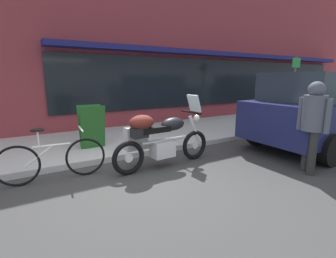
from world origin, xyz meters
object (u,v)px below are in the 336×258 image
(pedestrian_walking, at_px, (313,117))
(parking_sign_pole, at_px, (294,84))
(touring_motorcycle, at_px, (158,137))
(parked_bicycle, at_px, (53,159))
(sandwich_board_sign, at_px, (92,127))
(parked_minivan, at_px, (329,108))

(pedestrian_walking, height_order, parking_sign_pole, parking_sign_pole)
(touring_motorcycle, relative_size, parking_sign_pole, 0.94)
(pedestrian_walking, xyz_separation_m, parking_sign_pole, (3.92, 2.91, 0.46))
(touring_motorcycle, distance_m, parked_bicycle, 1.89)
(pedestrian_walking, height_order, sandwich_board_sign, pedestrian_walking)
(pedestrian_walking, distance_m, parking_sign_pole, 4.90)
(touring_motorcycle, bearing_deg, parked_minivan, -10.64)
(sandwich_board_sign, bearing_deg, parked_bicycle, -127.34)
(parked_minivan, distance_m, parking_sign_pole, 2.70)
(sandwich_board_sign, distance_m, parking_sign_pole, 7.06)
(parking_sign_pole, bearing_deg, parked_minivan, -129.05)
(parked_minivan, xyz_separation_m, parking_sign_pole, (1.67, 2.06, 0.53))
(touring_motorcycle, height_order, sandwich_board_sign, touring_motorcycle)
(sandwich_board_sign, bearing_deg, parking_sign_pole, -3.56)
(parked_bicycle, relative_size, parked_minivan, 0.36)
(pedestrian_walking, bearing_deg, parked_minivan, 20.84)
(parked_minivan, height_order, sandwich_board_sign, parked_minivan)
(touring_motorcycle, distance_m, parking_sign_pole, 6.33)
(parked_bicycle, relative_size, parking_sign_pole, 0.75)
(parked_bicycle, bearing_deg, parked_minivan, -10.61)
(parked_minivan, bearing_deg, touring_motorcycle, 169.36)
(touring_motorcycle, distance_m, sandwich_board_sign, 1.86)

